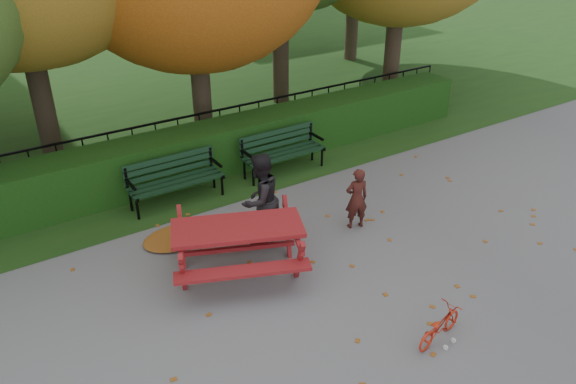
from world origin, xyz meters
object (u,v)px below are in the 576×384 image
bench_left (174,176)px  adult (260,200)px  child (357,199)px  picnic_table (238,237)px  bench_right (281,148)px  bicycle (439,326)px

bench_left → adult: (0.65, -2.11, 0.28)m
child → adult: size_ratio=0.70×
bench_left → child: 3.47m
bench_left → child: child is taller
bench_left → picnic_table: (-0.09, -2.68, 0.13)m
bench_right → bicycle: size_ratio=2.02×
bench_right → adult: size_ratio=1.12×
bicycle → bench_right: bearing=-21.3°
bench_right → picnic_table: 3.66m
bench_left → bicycle: bench_left is taller
picnic_table → child: size_ratio=2.14×
child → bicycle: child is taller
adult → bicycle: bearing=85.3°
bench_right → adult: (-1.75, -2.11, 0.28)m
child → bench_left: bearing=-32.4°
bench_right → bicycle: bearing=-100.5°
adult → bench_right: bearing=-147.2°
bench_right → picnic_table: picnic_table is taller
picnic_table → bicycle: bearing=-39.2°
bench_right → picnic_table: size_ratio=0.75×
bench_left → picnic_table: size_ratio=0.75×
bench_right → bicycle: bench_right is taller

